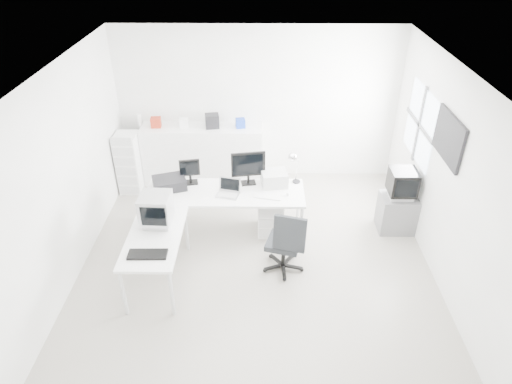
{
  "coord_description": "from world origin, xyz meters",
  "views": [
    {
      "loc": [
        0.07,
        -5.24,
        4.4
      ],
      "look_at": [
        0.0,
        0.2,
        1.0
      ],
      "focal_mm": 32.0,
      "sensor_mm": 36.0,
      "label": 1
    }
  ],
  "objects_px": {
    "drawer_pedestal": "(271,214)",
    "lcd_monitor_large": "(248,168)",
    "laptop": "(228,189)",
    "laser_printer": "(274,178)",
    "side_desk": "(158,258)",
    "sideboard": "(203,154)",
    "tv_cabinet": "(397,213)",
    "filing_cabinet": "(129,163)",
    "crt_tv": "(402,184)",
    "office_chair": "(284,239)",
    "lcd_monitor_small": "(190,172)",
    "crt_monitor": "(156,209)",
    "inkjet_printer": "(169,183)",
    "main_desk": "(226,212)"
  },
  "relations": [
    {
      "from": "office_chair",
      "to": "crt_tv",
      "type": "relative_size",
      "value": 2.05
    },
    {
      "from": "lcd_monitor_small",
      "to": "laser_printer",
      "type": "xyz_separation_m",
      "value": [
        1.3,
        -0.03,
        -0.08
      ]
    },
    {
      "from": "side_desk",
      "to": "lcd_monitor_large",
      "type": "bearing_deg",
      "value": 48.37
    },
    {
      "from": "lcd_monitor_large",
      "to": "crt_monitor",
      "type": "distance_m",
      "value": 1.63
    },
    {
      "from": "main_desk",
      "to": "drawer_pedestal",
      "type": "xyz_separation_m",
      "value": [
        0.7,
        0.05,
        -0.08
      ]
    },
    {
      "from": "sideboard",
      "to": "filing_cabinet",
      "type": "distance_m",
      "value": 1.33
    },
    {
      "from": "drawer_pedestal",
      "to": "office_chair",
      "type": "distance_m",
      "value": 0.94
    },
    {
      "from": "lcd_monitor_large",
      "to": "lcd_monitor_small",
      "type": "bearing_deg",
      "value": 170.01
    },
    {
      "from": "sideboard",
      "to": "crt_tv",
      "type": "bearing_deg",
      "value": -25.23
    },
    {
      "from": "laptop",
      "to": "side_desk",
      "type": "bearing_deg",
      "value": -118.33
    },
    {
      "from": "side_desk",
      "to": "drawer_pedestal",
      "type": "bearing_deg",
      "value": 36.57
    },
    {
      "from": "main_desk",
      "to": "filing_cabinet",
      "type": "relative_size",
      "value": 2.21
    },
    {
      "from": "laptop",
      "to": "laser_printer",
      "type": "xyz_separation_m",
      "value": [
        0.7,
        0.32,
        0.01
      ]
    },
    {
      "from": "laser_printer",
      "to": "side_desk",
      "type": "bearing_deg",
      "value": -149.25
    },
    {
      "from": "tv_cabinet",
      "to": "filing_cabinet",
      "type": "relative_size",
      "value": 0.56
    },
    {
      "from": "crt_monitor",
      "to": "sideboard",
      "type": "xyz_separation_m",
      "value": [
        0.33,
        2.49,
        -0.46
      ]
    },
    {
      "from": "lcd_monitor_small",
      "to": "filing_cabinet",
      "type": "xyz_separation_m",
      "value": [
        -1.25,
        1.03,
        -0.4
      ]
    },
    {
      "from": "drawer_pedestal",
      "to": "inkjet_printer",
      "type": "distance_m",
      "value": 1.64
    },
    {
      "from": "main_desk",
      "to": "laser_printer",
      "type": "xyz_separation_m",
      "value": [
        0.75,
        0.22,
        0.49
      ]
    },
    {
      "from": "lcd_monitor_small",
      "to": "office_chair",
      "type": "distance_m",
      "value": 1.85
    },
    {
      "from": "laptop",
      "to": "laser_printer",
      "type": "bearing_deg",
      "value": 38.22
    },
    {
      "from": "office_chair",
      "to": "filing_cabinet",
      "type": "relative_size",
      "value": 0.94
    },
    {
      "from": "tv_cabinet",
      "to": "laptop",
      "type": "bearing_deg",
      "value": -175.3
    },
    {
      "from": "lcd_monitor_small",
      "to": "lcd_monitor_large",
      "type": "xyz_separation_m",
      "value": [
        0.9,
        0.0,
        0.08
      ]
    },
    {
      "from": "laser_printer",
      "to": "office_chair",
      "type": "bearing_deg",
      "value": -92.47
    },
    {
      "from": "main_desk",
      "to": "lcd_monitor_large",
      "type": "relative_size",
      "value": 4.42
    },
    {
      "from": "office_chair",
      "to": "sideboard",
      "type": "distance_m",
      "value": 2.85
    },
    {
      "from": "drawer_pedestal",
      "to": "lcd_monitor_large",
      "type": "relative_size",
      "value": 1.11
    },
    {
      "from": "lcd_monitor_large",
      "to": "laptop",
      "type": "xyz_separation_m",
      "value": [
        -0.3,
        -0.35,
        -0.17
      ]
    },
    {
      "from": "side_desk",
      "to": "inkjet_printer",
      "type": "bearing_deg",
      "value": 90.0
    },
    {
      "from": "laptop",
      "to": "laser_printer",
      "type": "height_order",
      "value": "laser_printer"
    },
    {
      "from": "lcd_monitor_large",
      "to": "filing_cabinet",
      "type": "xyz_separation_m",
      "value": [
        -2.15,
        1.03,
        -0.48
      ]
    },
    {
      "from": "lcd_monitor_small",
      "to": "crt_tv",
      "type": "relative_size",
      "value": 0.78
    },
    {
      "from": "main_desk",
      "to": "inkjet_printer",
      "type": "relative_size",
      "value": 5.01
    },
    {
      "from": "office_chair",
      "to": "filing_cabinet",
      "type": "xyz_separation_m",
      "value": [
        -2.67,
        2.13,
        0.03
      ]
    },
    {
      "from": "laser_printer",
      "to": "crt_monitor",
      "type": "relative_size",
      "value": 0.76
    },
    {
      "from": "sideboard",
      "to": "lcd_monitor_small",
      "type": "bearing_deg",
      "value": -91.07
    },
    {
      "from": "main_desk",
      "to": "inkjet_printer",
      "type": "distance_m",
      "value": 0.97
    },
    {
      "from": "main_desk",
      "to": "office_chair",
      "type": "xyz_separation_m",
      "value": [
        0.87,
        -0.85,
        0.14
      ]
    },
    {
      "from": "office_chair",
      "to": "lcd_monitor_small",
      "type": "bearing_deg",
      "value": 157.62
    },
    {
      "from": "lcd_monitor_large",
      "to": "tv_cabinet",
      "type": "bearing_deg",
      "value": -13.21
    },
    {
      "from": "side_desk",
      "to": "lcd_monitor_small",
      "type": "relative_size",
      "value": 3.58
    },
    {
      "from": "inkjet_printer",
      "to": "crt_monitor",
      "type": "height_order",
      "value": "crt_monitor"
    },
    {
      "from": "laptop",
      "to": "filing_cabinet",
      "type": "height_order",
      "value": "filing_cabinet"
    },
    {
      "from": "office_chair",
      "to": "crt_tv",
      "type": "distance_m",
      "value": 2.09
    },
    {
      "from": "inkjet_printer",
      "to": "crt_monitor",
      "type": "bearing_deg",
      "value": -109.23
    },
    {
      "from": "lcd_monitor_small",
      "to": "office_chair",
      "type": "xyz_separation_m",
      "value": [
        1.42,
        -1.1,
        -0.43
      ]
    },
    {
      "from": "main_desk",
      "to": "filing_cabinet",
      "type": "distance_m",
      "value": 2.22
    },
    {
      "from": "laptop",
      "to": "lcd_monitor_large",
      "type": "bearing_deg",
      "value": 63.06
    },
    {
      "from": "side_desk",
      "to": "sideboard",
      "type": "distance_m",
      "value": 2.76
    }
  ]
}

